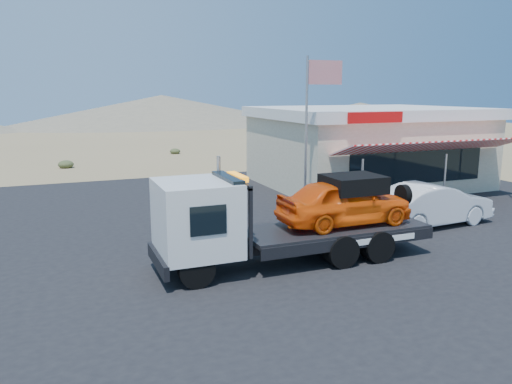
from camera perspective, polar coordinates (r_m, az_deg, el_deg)
ground at (r=13.99m, az=-3.17°, el=-8.30°), size 120.00×120.00×0.00m
asphalt_lot at (r=17.33m, az=-0.10°, el=-4.33°), size 32.00×24.00×0.02m
tow_truck at (r=13.81m, az=3.72°, el=-2.53°), size 7.72×2.29×2.58m
white_sedan at (r=18.80m, az=19.48°, el=-1.34°), size 4.70×1.97×1.51m
jerky_store at (r=26.15m, az=12.47°, el=5.19°), size 10.40×9.97×3.90m
flagpole at (r=19.31m, az=6.41°, el=8.53°), size 1.55×0.10×6.00m
distant_hills at (r=67.91m, az=-26.89°, el=7.84°), size 126.00×48.00×4.20m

